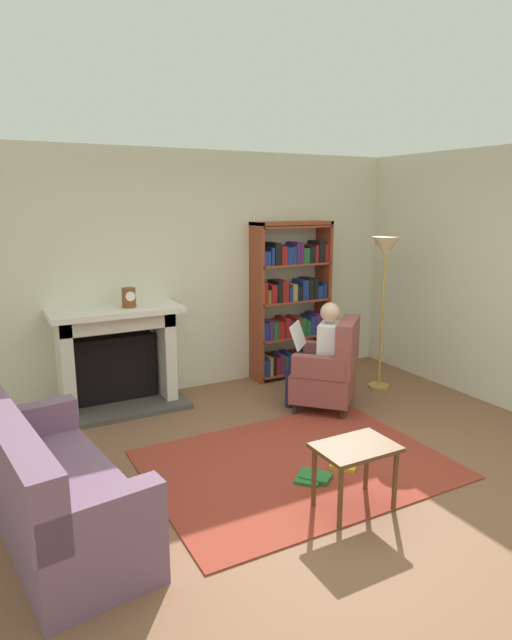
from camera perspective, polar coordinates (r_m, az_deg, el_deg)
name	(u,v)px	position (r m, az deg, el deg)	size (l,w,h in m)	color
ground	(317,481)	(4.41, 6.49, -16.67)	(14.00, 14.00, 0.00)	brown
back_wall	(193,273)	(6.17, -6.78, 5.04)	(5.60, 0.10, 2.70)	beige
side_wall_right	(448,271)	(6.61, 19.74, 4.90)	(0.10, 5.20, 2.70)	beige
area_rug	(296,464)	(4.63, 4.32, -15.06)	(2.40, 1.80, 0.01)	maroon
fireplace	(117,355)	(5.80, -14.63, -3.58)	(1.36, 0.64, 1.08)	#4C4742
mantel_clock	(129,298)	(5.60, -13.38, 2.33)	(0.14, 0.14, 0.20)	brown
bookshelf	(291,303)	(6.57, 3.78, 1.85)	(0.99, 0.32, 1.91)	brown
armchair_reading	(330,370)	(5.66, 7.88, -5.30)	(0.89, 0.89, 0.97)	#331E14
seated_reader	(319,351)	(5.62, 6.76, -3.29)	(0.58, 0.58, 1.14)	white
sofa_floral	(51,491)	(3.85, -20.96, -16.66)	(0.94, 1.78, 0.85)	#76546E
side_table	(355,456)	(3.92, 10.53, -14.04)	(0.56, 0.39, 0.48)	brown
scattered_books	(322,474)	(4.46, 7.04, -15.92)	(0.63, 0.32, 0.04)	gold
floor_lamp	(385,261)	(6.20, 13.57, 6.16)	(0.32, 0.32, 1.76)	#B7933F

